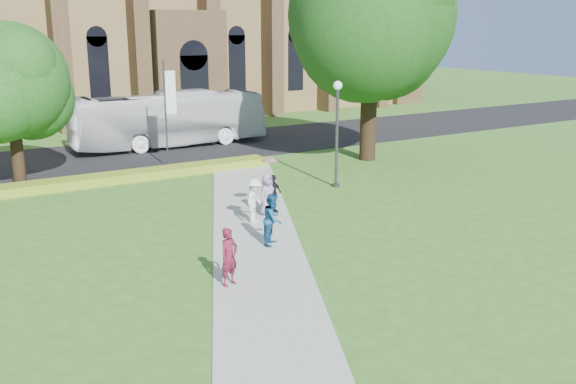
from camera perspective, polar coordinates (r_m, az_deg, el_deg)
ground at (r=23.02m, az=-1.60°, el=-5.28°), size 160.00×160.00×0.00m
road at (r=41.02m, az=-15.62°, el=3.08°), size 160.00×10.00×0.02m
footpath at (r=23.83m, az=-2.79°, el=-4.53°), size 15.58×28.54×0.04m
flower_hedge at (r=34.04m, az=-15.69°, el=1.15°), size 18.00×1.40×0.45m
streetlamp at (r=31.50m, az=4.39°, el=6.30°), size 0.44×0.44×5.24m
large_tree at (r=38.09m, az=7.44°, el=15.30°), size 9.60×9.60×13.20m
street_tree_1 at (r=33.75m, az=-23.51°, el=8.99°), size 5.60×5.60×8.05m
banner_pole_0 at (r=36.62m, az=-10.68°, el=7.40°), size 0.70×0.10×6.00m
tour_coach at (r=43.24m, az=-10.48°, el=6.38°), size 12.92×3.09×3.59m
pedestrian_0 at (r=19.80m, az=-5.25°, el=-5.76°), size 0.78×0.64×1.83m
pedestrian_1 at (r=23.33m, az=-1.35°, el=-2.43°), size 1.17×1.16×1.90m
pedestrian_2 at (r=25.93m, az=-3.00°, el=-0.77°), size 1.34×1.29×1.83m
pedestrian_3 at (r=27.27m, az=-1.39°, el=-0.16°), size 1.05×0.64×1.67m
pedestrian_4 at (r=27.00m, az=-1.88°, el=-0.21°), size 1.03×0.91×1.77m
parasol at (r=26.90m, az=-1.67°, el=2.32°), size 0.69×0.69×0.59m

